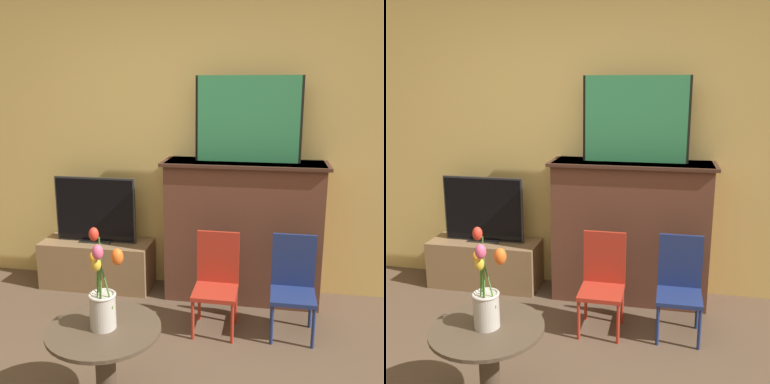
{
  "view_description": "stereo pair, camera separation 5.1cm",
  "coord_description": "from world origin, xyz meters",
  "views": [
    {
      "loc": [
        0.65,
        -1.64,
        1.75
      ],
      "look_at": [
        0.12,
        1.22,
        1.06
      ],
      "focal_mm": 42.0,
      "sensor_mm": 36.0,
      "label": 1
    },
    {
      "loc": [
        0.7,
        -1.63,
        1.75
      ],
      "look_at": [
        0.12,
        1.22,
        1.06
      ],
      "focal_mm": 42.0,
      "sensor_mm": 36.0,
      "label": 2
    }
  ],
  "objects": [
    {
      "name": "chair_blue",
      "position": [
        0.82,
        1.42,
        0.39
      ],
      "size": [
        0.31,
        0.31,
        0.72
      ],
      "color": "navy",
      "rests_on": "ground"
    },
    {
      "name": "vase_tulips",
      "position": [
        -0.17,
        0.32,
        0.71
      ],
      "size": [
        0.21,
        0.19,
        0.52
      ],
      "color": "beige",
      "rests_on": "side_table"
    },
    {
      "name": "fireplace_mantel",
      "position": [
        0.42,
        1.91,
        0.6
      ],
      "size": [
        1.31,
        0.42,
        1.16
      ],
      "color": "brown",
      "rests_on": "ground"
    },
    {
      "name": "wall_back",
      "position": [
        0.0,
        2.13,
        1.35
      ],
      "size": [
        8.0,
        0.06,
        2.7
      ],
      "color": "#E0BC66",
      "rests_on": "ground"
    },
    {
      "name": "tv_monitor",
      "position": [
        -0.86,
        1.9,
        0.69
      ],
      "size": [
        0.72,
        0.12,
        0.58
      ],
      "color": "#2D2D2D",
      "rests_on": "tv_stand"
    },
    {
      "name": "chair_red",
      "position": [
        0.27,
        1.38,
        0.39
      ],
      "size": [
        0.31,
        0.31,
        0.72
      ],
      "color": "#B22D1E",
      "rests_on": "ground"
    },
    {
      "name": "painting",
      "position": [
        0.44,
        1.92,
        1.5
      ],
      "size": [
        0.83,
        0.03,
        0.67
      ],
      "color": "black",
      "rests_on": "fireplace_mantel"
    },
    {
      "name": "tv_stand",
      "position": [
        -0.86,
        1.9,
        0.21
      ],
      "size": [
        0.97,
        0.36,
        0.41
      ],
      "color": "olive",
      "rests_on": "ground"
    },
    {
      "name": "side_table",
      "position": [
        -0.18,
        0.33,
        0.35
      ],
      "size": [
        0.59,
        0.59,
        0.54
      ],
      "color": "#4C3D2D",
      "rests_on": "ground"
    }
  ]
}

